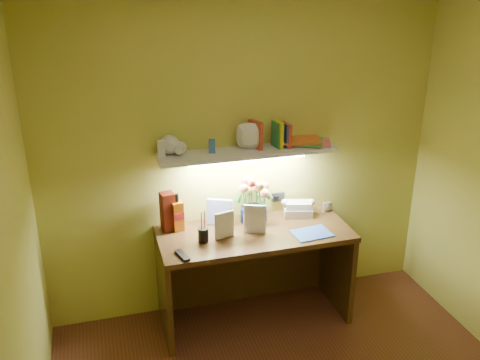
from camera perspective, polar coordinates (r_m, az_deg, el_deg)
The scene contains 13 objects.
desk at distance 4.08m, azimuth 1.52°, elevation -10.19°, with size 1.40×0.60×0.75m, color #37240F.
flower_bouquet at distance 3.98m, azimuth 1.49°, elevation -1.99°, with size 0.23×0.23×0.36m, color #061338, non-canonical shape.
telephone at distance 4.15m, azimuth 6.20°, elevation -2.87°, with size 0.21×0.16×0.13m, color beige, non-canonical shape.
desk_clock at distance 4.26m, azimuth 9.29°, elevation -2.81°, with size 0.07×0.03×0.07m, color #BAB9BD.
whisky_bottle at distance 3.88m, azimuth -6.71°, elevation -3.42°, with size 0.08×0.08×0.29m, color #B6540A, non-canonical shape.
whisky_box at distance 3.89m, azimuth -7.71°, elevation -3.36°, with size 0.09×0.09×0.29m, color #4F1407.
pen_cup at distance 3.73m, azimuth -3.95°, elevation -5.37°, with size 0.07×0.07×0.18m, color black.
art_card at distance 3.97m, azimuth -2.17°, elevation -3.43°, with size 0.19×0.04×0.19m, color white, non-canonical shape.
tv_remote at distance 3.60m, azimuth -6.18°, elevation -8.00°, with size 0.04×0.16×0.02m, color black.
blue_folder at distance 3.90m, azimuth 7.65°, elevation -5.66°, with size 0.27×0.20×0.01m, color #3362B7.
desk_book_a at distance 3.74m, azimuth -2.71°, elevation -5.06°, with size 0.15×0.02×0.20m, color silver.
desk_book_b at distance 3.83m, azimuth 0.37°, elevation -4.16°, with size 0.16×0.02×0.22m, color silver.
wall_shelf at distance 3.83m, azimuth 0.84°, elevation 3.48°, with size 1.32×0.33×0.23m.
Camera 1 is at (-1.05, -2.09, 2.55)m, focal length 40.00 mm.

